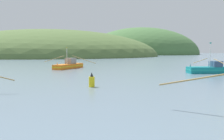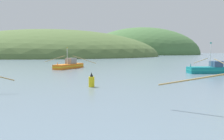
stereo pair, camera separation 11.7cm
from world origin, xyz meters
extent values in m
ellipsoid|color=#47703D|center=(55.76, 218.35, 0.00)|extent=(118.21, 94.57, 55.14)
ellipsoid|color=#516B38|center=(-26.57, 160.36, 0.00)|extent=(155.30, 124.24, 37.81)
cube|color=#147F84|center=(20.79, 32.43, 0.58)|extent=(8.23, 2.81, 1.17)
cube|color=teal|center=(20.79, 32.43, 0.64)|extent=(8.32, 2.83, 0.21)
cone|color=#147F84|center=(17.06, 32.61, 1.52)|extent=(0.21, 0.21, 0.70)
cube|color=#334C6B|center=(21.82, 32.38, 1.70)|extent=(1.74, 2.18, 1.06)
cylinder|color=silver|center=(20.70, 32.43, 3.28)|extent=(0.12, 0.12, 4.22)
cube|color=teal|center=(20.70, 32.43, 5.51)|extent=(0.36, 0.05, 0.20)
cylinder|color=#997F4C|center=(20.59, 28.38, 2.08)|extent=(0.40, 5.73, 1.34)
cylinder|color=#997F4C|center=(20.99, 36.48, 2.08)|extent=(0.40, 5.73, 1.34)
cube|color=orange|center=(-5.80, 45.93, 0.54)|extent=(6.57, 8.61, 1.07)
cube|color=gold|center=(-5.80, 45.93, 0.59)|extent=(6.63, 8.70, 0.19)
cone|color=orange|center=(-7.91, 42.54, 1.42)|extent=(0.28, 0.28, 0.70)
cube|color=gray|center=(-5.36, 46.63, 1.74)|extent=(2.63, 2.77, 1.32)
cylinder|color=silver|center=(-6.10, 45.45, 2.84)|extent=(0.12, 0.12, 3.53)
cube|color=gold|center=(-6.10, 45.45, 4.73)|extent=(0.22, 0.32, 0.20)
cylinder|color=#997F4C|center=(-2.25, 43.73, 2.16)|extent=(5.19, 3.29, 1.69)
cylinder|color=#997F4C|center=(-9.34, 48.13, 2.16)|extent=(5.19, 3.29, 1.69)
cylinder|color=#997F4C|center=(6.08, 8.52, 2.38)|extent=(5.09, 3.50, 1.53)
cylinder|color=yellow|center=(-1.12, 19.84, 0.58)|extent=(0.67, 0.67, 1.17)
cone|color=black|center=(-1.12, 19.84, 1.42)|extent=(0.40, 0.40, 0.50)
camera|label=1|loc=(-1.71, -5.03, 4.17)|focal=35.04mm
camera|label=2|loc=(-1.59, -5.05, 4.17)|focal=35.04mm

